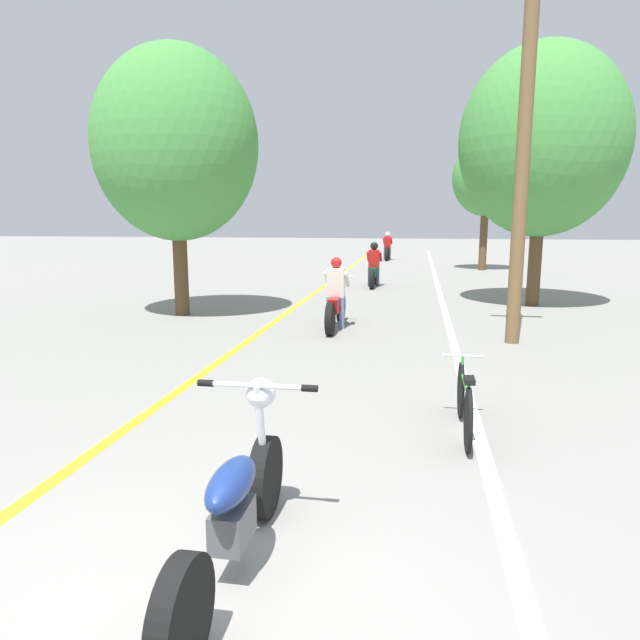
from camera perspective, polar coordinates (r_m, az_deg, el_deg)
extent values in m
plane|color=gray|center=(3.60, -14.92, -27.57)|extent=(120.00, 120.00, 0.00)
cube|color=yellow|center=(15.50, -1.42, 2.08)|extent=(0.14, 48.00, 0.01)
cube|color=white|center=(15.23, 12.14, 1.71)|extent=(0.14, 48.00, 0.01)
cylinder|color=brown|center=(10.56, 19.76, 17.12)|extent=(0.24, 0.24, 7.13)
cylinder|color=#513A23|center=(15.27, 20.75, 6.49)|extent=(0.32, 0.32, 2.76)
ellipsoid|color=#42893D|center=(15.36, 21.39, 16.35)|extent=(3.98, 3.59, 4.58)
cylinder|color=#513A23|center=(25.26, 16.04, 8.20)|extent=(0.32, 0.32, 2.98)
ellipsoid|color=#42893D|center=(25.30, 16.31, 13.57)|extent=(2.79, 2.51, 3.21)
cylinder|color=#513A23|center=(13.27, -13.80, 6.09)|extent=(0.32, 0.32, 2.62)
ellipsoid|color=#42893D|center=(13.34, -14.26, 16.67)|extent=(3.63, 3.27, 4.18)
cylinder|color=black|center=(4.39, -5.46, -15.29)|extent=(0.12, 0.60, 0.60)
cylinder|color=black|center=(3.15, -13.65, -26.92)|extent=(0.12, 0.60, 0.60)
ellipsoid|color=navy|center=(3.59, -8.87, -15.78)|extent=(0.24, 0.64, 0.22)
cube|color=#4C4C51|center=(3.72, -8.75, -19.52)|extent=(0.20, 0.36, 0.24)
cylinder|color=silver|center=(4.17, -5.88, -11.15)|extent=(0.06, 0.23, 0.76)
cylinder|color=silver|center=(3.96, -6.33, -6.54)|extent=(0.74, 0.04, 0.04)
cylinder|color=black|center=(4.08, -11.35, -6.20)|extent=(0.11, 0.05, 0.05)
cylinder|color=black|center=(3.88, -1.04, -6.85)|extent=(0.11, 0.05, 0.05)
sphere|color=silver|center=(4.07, -5.95, -7.27)|extent=(0.22, 0.22, 0.22)
cylinder|color=black|center=(12.18, 2.11, 1.33)|extent=(0.12, 0.63, 0.63)
cylinder|color=black|center=(10.69, 1.01, 0.09)|extent=(0.12, 0.63, 0.63)
cube|color=maroon|center=(11.41, 1.60, 1.64)|extent=(0.20, 0.98, 0.28)
cylinder|color=silver|center=(12.00, 2.06, 4.38)|extent=(0.50, 0.03, 0.03)
cylinder|color=slate|center=(11.40, 0.91, 0.74)|extent=(0.11, 0.11, 0.63)
cylinder|color=slate|center=(11.37, 2.21, 0.71)|extent=(0.11, 0.11, 0.63)
cube|color=silver|center=(11.33, 1.60, 3.76)|extent=(0.34, 0.28, 0.59)
cylinder|color=silver|center=(11.51, 0.72, 4.15)|extent=(0.08, 0.47, 0.36)
cylinder|color=silver|center=(11.46, 2.70, 4.11)|extent=(0.08, 0.47, 0.36)
sphere|color=#B21919|center=(11.33, 1.64, 5.76)|extent=(0.21, 0.21, 0.21)
cylinder|color=black|center=(19.19, 5.55, 4.50)|extent=(0.12, 0.61, 0.61)
cylinder|color=black|center=(17.80, 5.22, 4.06)|extent=(0.12, 0.61, 0.61)
cube|color=#0C4723|center=(18.48, 5.40, 4.84)|extent=(0.20, 0.90, 0.28)
cylinder|color=silver|center=(19.04, 5.56, 6.43)|extent=(0.50, 0.03, 0.03)
cylinder|color=#282D3D|center=(18.46, 4.98, 4.31)|extent=(0.11, 0.11, 0.62)
cylinder|color=#282D3D|center=(18.44, 5.78, 4.29)|extent=(0.11, 0.11, 0.62)
cube|color=red|center=(18.43, 5.42, 6.13)|extent=(0.34, 0.28, 0.58)
cylinder|color=red|center=(18.60, 4.84, 6.35)|extent=(0.08, 0.45, 0.35)
cylinder|color=red|center=(18.57, 6.08, 6.32)|extent=(0.08, 0.45, 0.35)
sphere|color=black|center=(18.44, 5.45, 7.38)|extent=(0.25, 0.25, 0.25)
cylinder|color=black|center=(31.02, 6.82, 6.68)|extent=(0.12, 0.67, 0.67)
cylinder|color=black|center=(29.61, 6.67, 6.52)|extent=(0.12, 0.67, 0.67)
cube|color=black|center=(30.30, 6.75, 6.94)|extent=(0.20, 0.91, 0.28)
cylinder|color=silver|center=(30.89, 6.83, 7.94)|extent=(0.50, 0.03, 0.03)
cylinder|color=#38383D|center=(30.27, 6.49, 6.59)|extent=(0.11, 0.11, 0.66)
cylinder|color=#38383D|center=(30.26, 6.99, 6.58)|extent=(0.11, 0.11, 0.66)
cube|color=red|center=(30.26, 6.77, 7.75)|extent=(0.34, 0.28, 0.60)
cylinder|color=red|center=(30.43, 6.41, 7.88)|extent=(0.08, 0.47, 0.36)
cylinder|color=red|center=(30.41, 7.17, 7.86)|extent=(0.08, 0.47, 0.36)
sphere|color=white|center=(30.29, 6.79, 8.52)|extent=(0.24, 0.24, 0.24)
cylinder|color=black|center=(6.56, 13.90, -6.77)|extent=(0.04, 0.61, 0.61)
cylinder|color=black|center=(5.63, 14.60, -9.66)|extent=(0.04, 0.61, 0.61)
cylinder|color=#2D8C38|center=(6.03, 14.31, -6.17)|extent=(0.04, 0.79, 0.04)
cylinder|color=#2D8C38|center=(5.65, 14.62, -7.63)|extent=(0.03, 0.03, 0.37)
cube|color=black|center=(5.59, 14.70, -5.84)|extent=(0.10, 0.20, 0.05)
cylinder|color=#2D8C38|center=(6.46, 14.01, -5.21)|extent=(0.03, 0.03, 0.40)
cylinder|color=silver|center=(6.41, 14.08, -3.49)|extent=(0.44, 0.03, 0.03)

